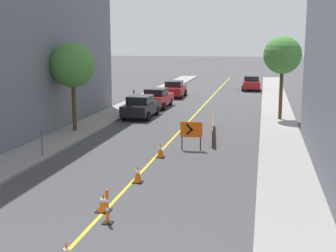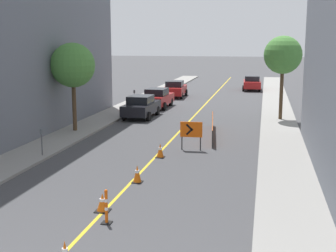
{
  "view_description": "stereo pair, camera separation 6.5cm",
  "coord_description": "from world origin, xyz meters",
  "px_view_note": "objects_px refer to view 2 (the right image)",
  "views": [
    {
      "loc": [
        4.89,
        -5.76,
        5.47
      ],
      "look_at": [
        0.05,
        17.86,
        1.0
      ],
      "focal_mm": 50.0,
      "sensor_mm": 36.0,
      "label": 1
    },
    {
      "loc": [
        4.96,
        -5.75,
        5.47
      ],
      "look_at": [
        0.05,
        17.86,
        1.0
      ],
      "focal_mm": 50.0,
      "sensor_mm": 36.0,
      "label": 2
    }
  ],
  "objects_px": {
    "parking_meter_far_curb": "(134,95)",
    "traffic_cone_fourth": "(160,151)",
    "delineator_post_front": "(106,209)",
    "street_tree_right_near": "(283,55)",
    "parked_car_curb_far": "(175,89)",
    "traffic_cone_third": "(137,174)",
    "street_tree_left_near": "(73,66)",
    "traffic_cone_second": "(103,202)",
    "parking_meter_near_curb": "(41,136)",
    "parked_car_curb_mid": "(157,98)",
    "parked_car_opposite_side": "(252,83)",
    "arrow_barricade_primary": "(191,131)",
    "parked_car_curb_near": "(141,106)"
  },
  "relations": [
    {
      "from": "traffic_cone_second",
      "to": "traffic_cone_fourth",
      "type": "distance_m",
      "value": 7.24
    },
    {
      "from": "parking_meter_near_curb",
      "to": "parked_car_opposite_side",
      "type": "bearing_deg",
      "value": 74.9
    },
    {
      "from": "parked_car_curb_far",
      "to": "delineator_post_front",
      "type": "bearing_deg",
      "value": -85.4
    },
    {
      "from": "traffic_cone_fourth",
      "to": "parking_meter_near_curb",
      "type": "bearing_deg",
      "value": -167.06
    },
    {
      "from": "traffic_cone_third",
      "to": "street_tree_left_near",
      "type": "relative_size",
      "value": 0.13
    },
    {
      "from": "street_tree_right_near",
      "to": "parked_car_curb_far",
      "type": "bearing_deg",
      "value": 129.42
    },
    {
      "from": "parked_car_curb_mid",
      "to": "parked_car_opposite_side",
      "type": "bearing_deg",
      "value": 67.3
    },
    {
      "from": "parked_car_opposite_side",
      "to": "street_tree_right_near",
      "type": "relative_size",
      "value": 0.78
    },
    {
      "from": "parked_car_curb_far",
      "to": "traffic_cone_second",
      "type": "bearing_deg",
      "value": -86.04
    },
    {
      "from": "arrow_barricade_primary",
      "to": "parked_car_opposite_side",
      "type": "distance_m",
      "value": 29.29
    },
    {
      "from": "traffic_cone_second",
      "to": "street_tree_left_near",
      "type": "distance_m",
      "value": 14.0
    },
    {
      "from": "parking_meter_far_curb",
      "to": "street_tree_left_near",
      "type": "bearing_deg",
      "value": -95.45
    },
    {
      "from": "parked_car_curb_near",
      "to": "street_tree_right_near",
      "type": "bearing_deg",
      "value": 5.24
    },
    {
      "from": "delineator_post_front",
      "to": "parking_meter_far_curb",
      "type": "relative_size",
      "value": 0.74
    },
    {
      "from": "parked_car_curb_near",
      "to": "parked_car_opposite_side",
      "type": "xyz_separation_m",
      "value": [
        7.14,
        20.1,
        0.0
      ]
    },
    {
      "from": "parked_car_curb_near",
      "to": "parked_car_curb_mid",
      "type": "xyz_separation_m",
      "value": [
        0.01,
        5.01,
        0.0
      ]
    },
    {
      "from": "arrow_barricade_primary",
      "to": "parked_car_curb_mid",
      "type": "relative_size",
      "value": 0.33
    },
    {
      "from": "traffic_cone_third",
      "to": "parked_car_opposite_side",
      "type": "bearing_deg",
      "value": 84.57
    },
    {
      "from": "traffic_cone_fourth",
      "to": "parking_meter_far_curb",
      "type": "xyz_separation_m",
      "value": [
        -5.38,
        14.59,
        0.81
      ]
    },
    {
      "from": "parked_car_curb_far",
      "to": "street_tree_left_near",
      "type": "relative_size",
      "value": 0.85
    },
    {
      "from": "delineator_post_front",
      "to": "street_tree_left_near",
      "type": "xyz_separation_m",
      "value": [
        -6.49,
        13.03,
        3.52
      ]
    },
    {
      "from": "parking_meter_far_curb",
      "to": "street_tree_left_near",
      "type": "relative_size",
      "value": 0.28
    },
    {
      "from": "parked_car_curb_mid",
      "to": "traffic_cone_third",
      "type": "bearing_deg",
      "value": -76.58
    },
    {
      "from": "traffic_cone_fourth",
      "to": "street_tree_right_near",
      "type": "relative_size",
      "value": 0.12
    },
    {
      "from": "parked_car_curb_mid",
      "to": "parking_meter_near_curb",
      "type": "distance_m",
      "value": 17.2
    },
    {
      "from": "traffic_cone_second",
      "to": "street_tree_left_near",
      "type": "bearing_deg",
      "value": 116.5
    },
    {
      "from": "traffic_cone_second",
      "to": "arrow_barricade_primary",
      "type": "xyz_separation_m",
      "value": [
        1.47,
        9.0,
        0.7
      ]
    },
    {
      "from": "parking_meter_near_curb",
      "to": "street_tree_left_near",
      "type": "distance_m",
      "value": 6.83
    },
    {
      "from": "parked_car_curb_mid",
      "to": "parked_car_curb_far",
      "type": "bearing_deg",
      "value": 92.04
    },
    {
      "from": "delineator_post_front",
      "to": "traffic_cone_second",
      "type": "bearing_deg",
      "value": 116.09
    },
    {
      "from": "traffic_cone_fourth",
      "to": "delineator_post_front",
      "type": "height_order",
      "value": "delineator_post_front"
    },
    {
      "from": "parking_meter_far_curb",
      "to": "traffic_cone_fourth",
      "type": "bearing_deg",
      "value": -69.75
    },
    {
      "from": "parked_car_curb_mid",
      "to": "street_tree_left_near",
      "type": "height_order",
      "value": "street_tree_left_near"
    },
    {
      "from": "arrow_barricade_primary",
      "to": "traffic_cone_second",
      "type": "bearing_deg",
      "value": -101.89
    },
    {
      "from": "arrow_barricade_primary",
      "to": "parking_meter_near_curb",
      "type": "distance_m",
      "value": 7.23
    },
    {
      "from": "parked_car_curb_near",
      "to": "parking_meter_near_curb",
      "type": "bearing_deg",
      "value": -95.78
    },
    {
      "from": "parked_car_opposite_side",
      "to": "traffic_cone_second",
      "type": "bearing_deg",
      "value": -98.15
    },
    {
      "from": "parking_meter_far_curb",
      "to": "street_tree_right_near",
      "type": "height_order",
      "value": "street_tree_right_near"
    },
    {
      "from": "traffic_cone_fourth",
      "to": "parked_car_curb_far",
      "type": "distance_m",
      "value": 23.45
    },
    {
      "from": "parked_car_curb_mid",
      "to": "traffic_cone_fourth",
      "type": "bearing_deg",
      "value": -73.9
    },
    {
      "from": "traffic_cone_fourth",
      "to": "parking_meter_far_curb",
      "type": "bearing_deg",
      "value": 110.25
    },
    {
      "from": "traffic_cone_third",
      "to": "parked_car_curb_mid",
      "type": "relative_size",
      "value": 0.16
    },
    {
      "from": "parked_car_opposite_side",
      "to": "street_tree_left_near",
      "type": "xyz_separation_m",
      "value": [
        -9.62,
        -26.13,
        3.18
      ]
    },
    {
      "from": "delineator_post_front",
      "to": "parked_car_opposite_side",
      "type": "xyz_separation_m",
      "value": [
        3.13,
        39.16,
        0.34
      ]
    },
    {
      "from": "street_tree_left_near",
      "to": "parked_car_opposite_side",
      "type": "bearing_deg",
      "value": 69.78
    },
    {
      "from": "traffic_cone_fourth",
      "to": "delineator_post_front",
      "type": "bearing_deg",
      "value": -88.75
    },
    {
      "from": "parked_car_opposite_side",
      "to": "street_tree_right_near",
      "type": "height_order",
      "value": "street_tree_right_near"
    },
    {
      "from": "traffic_cone_second",
      "to": "parked_car_curb_near",
      "type": "distance_m",
      "value": 18.47
    },
    {
      "from": "traffic_cone_third",
      "to": "parking_meter_far_curb",
      "type": "height_order",
      "value": "parking_meter_far_curb"
    },
    {
      "from": "traffic_cone_third",
      "to": "parking_meter_far_curb",
      "type": "bearing_deg",
      "value": 106.11
    }
  ]
}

